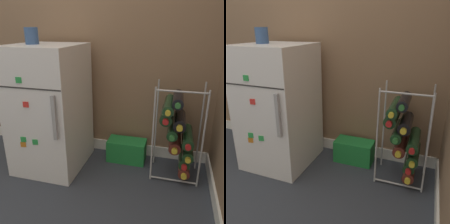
# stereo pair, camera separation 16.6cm
# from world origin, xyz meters

# --- Properties ---
(ground_plane) EXTENTS (14.00, 14.00, 0.00)m
(ground_plane) POSITION_xyz_m (0.00, 0.00, 0.00)
(ground_plane) COLOR #333842
(mini_fridge) EXTENTS (0.47, 0.54, 0.91)m
(mini_fridge) POSITION_xyz_m (-0.27, 0.25, 0.45)
(mini_fridge) COLOR white
(mini_fridge) RESTS_ON ground_plane
(wine_rack) EXTENTS (0.33, 0.33, 0.67)m
(wine_rack) POSITION_xyz_m (0.65, 0.34, 0.33)
(wine_rack) COLOR #B2B2B7
(wine_rack) RESTS_ON ground_plane
(soda_box) EXTENTS (0.30, 0.16, 0.17)m
(soda_box) POSITION_xyz_m (0.27, 0.43, 0.09)
(soda_box) COLOR #1E7F38
(soda_box) RESTS_ON ground_plane
(fridge_top_cup) EXTENTS (0.09, 0.09, 0.11)m
(fridge_top_cup) POSITION_xyz_m (-0.35, 0.23, 0.96)
(fridge_top_cup) COLOR #335184
(fridge_top_cup) RESTS_ON mini_fridge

